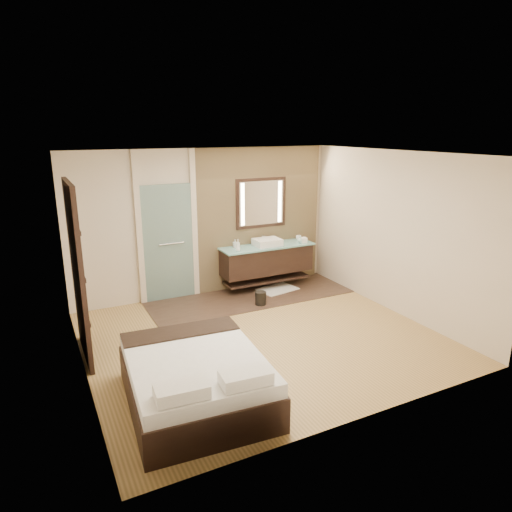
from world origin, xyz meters
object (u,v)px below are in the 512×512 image
vanity (267,259)px  bed (196,379)px  mirror_unit (261,203)px  waste_bin (261,298)px

vanity → bed: size_ratio=0.95×
vanity → bed: 4.00m
vanity → mirror_unit: (0.00, 0.24, 1.07)m
bed → mirror_unit: bearing=56.9°
bed → vanity: bearing=54.9°
vanity → waste_bin: vanity is taller
vanity → bed: vanity is taller
bed → waste_bin: 3.08m
mirror_unit → waste_bin: size_ratio=4.32×
mirror_unit → waste_bin: 1.89m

